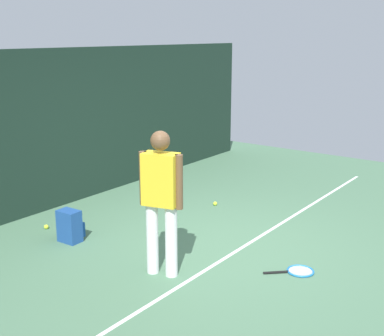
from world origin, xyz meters
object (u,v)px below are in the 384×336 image
at_px(tennis_racket, 298,271).
at_px(tennis_ball_mid_court, 151,197).
at_px(tennis_ball_by_fence, 215,204).
at_px(backpack, 70,226).
at_px(tennis_ball_near_player, 46,227).
at_px(tennis_player, 161,195).

bearing_deg(tennis_racket, tennis_ball_mid_court, 117.44).
xyz_separation_m(tennis_racket, tennis_ball_mid_court, (1.10, 3.24, 0.02)).
bearing_deg(tennis_ball_by_fence, tennis_ball_mid_court, 108.24).
bearing_deg(backpack, tennis_ball_near_player, -10.40).
bearing_deg(tennis_racket, tennis_ball_near_player, 149.96).
bearing_deg(tennis_ball_mid_court, tennis_player, -136.45).
bearing_deg(tennis_ball_mid_court, tennis_racket, -108.73).
xyz_separation_m(tennis_ball_by_fence, tennis_ball_mid_court, (-0.36, 1.08, 0.00)).
relative_size(backpack, tennis_ball_mid_court, 6.67).
xyz_separation_m(tennis_ball_near_player, tennis_ball_mid_court, (1.96, -0.28, 0.00)).
xyz_separation_m(tennis_racket, tennis_ball_by_fence, (1.46, 2.16, 0.02)).
relative_size(tennis_player, backpack, 3.86).
bearing_deg(backpack, tennis_ball_mid_court, -82.73).
xyz_separation_m(tennis_player, tennis_ball_by_fence, (2.44, 0.90, -0.93)).
bearing_deg(tennis_ball_by_fence, tennis_player, -159.78).
height_order(tennis_player, backpack, tennis_player).
xyz_separation_m(tennis_player, backpack, (0.03, 1.63, -0.76)).
height_order(tennis_player, tennis_ball_mid_court, tennis_player).
height_order(backpack, tennis_ball_by_fence, backpack).
height_order(tennis_player, tennis_ball_near_player, tennis_player).
bearing_deg(tennis_player, tennis_ball_by_fence, 95.47).
distance_m(backpack, tennis_ball_near_player, 0.67).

